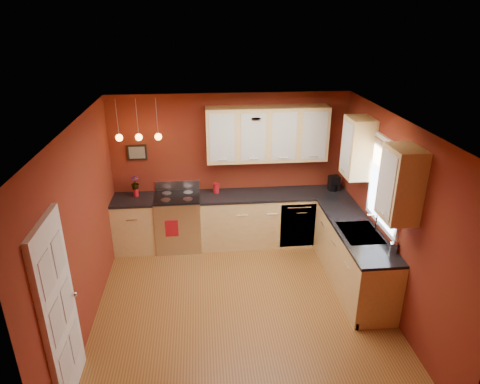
{
  "coord_description": "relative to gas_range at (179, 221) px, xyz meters",
  "views": [
    {
      "loc": [
        -0.49,
        -4.83,
        3.82
      ],
      "look_at": [
        0.06,
        1.0,
        1.33
      ],
      "focal_mm": 32.0,
      "sensor_mm": 36.0,
      "label": 1
    }
  ],
  "objects": [
    {
      "name": "counter_back_left",
      "position": [
        -0.73,
        -0.0,
        0.44
      ],
      "size": [
        0.7,
        0.62,
        0.04
      ],
      "primitive_type": "cube",
      "color": "black",
      "rests_on": "base_cabinets_back_left"
    },
    {
      "name": "counter_back_right",
      "position": [
        1.65,
        -0.0,
        0.44
      ],
      "size": [
        2.54,
        0.62,
        0.04
      ],
      "primitive_type": "cube",
      "color": "black",
      "rests_on": "base_cabinets_back_right"
    },
    {
      "name": "door_left_wall",
      "position": [
        -1.05,
        -3.0,
        0.54
      ],
      "size": [
        0.12,
        0.82,
        2.05
      ],
      "color": "white",
      "rests_on": "floor"
    },
    {
      "name": "sink",
      "position": [
        2.62,
        -1.5,
        0.43
      ],
      "size": [
        0.5,
        0.7,
        0.33
      ],
      "color": "gray",
      "rests_on": "counter_right"
    },
    {
      "name": "wall_back",
      "position": [
        0.92,
        0.3,
        0.82
      ],
      "size": [
        4.0,
        0.02,
        2.6
      ],
      "primitive_type": "cube",
      "color": "maroon",
      "rests_on": "floor"
    },
    {
      "name": "base_cabinets_back_right",
      "position": [
        1.65,
        -0.0,
        -0.03
      ],
      "size": [
        2.54,
        0.6,
        0.9
      ],
      "primitive_type": "cube",
      "color": "#E1C079",
      "rests_on": "floor"
    },
    {
      "name": "window",
      "position": [
        2.89,
        -1.5,
        1.21
      ],
      "size": [
        0.06,
        1.02,
        1.22
      ],
      "color": "white",
      "rests_on": "wall_right"
    },
    {
      "name": "red_vase",
      "position": [
        -0.69,
        0.1,
        0.53
      ],
      "size": [
        0.09,
        0.09,
        0.14
      ],
      "primitive_type": "cylinder",
      "color": "#A5111A",
      "rests_on": "counter_back_left"
    },
    {
      "name": "base_cabinets_back_left",
      "position": [
        -0.73,
        -0.0,
        -0.03
      ],
      "size": [
        0.7,
        0.6,
        0.9
      ],
      "primitive_type": "cube",
      "color": "#E1C079",
      "rests_on": "floor"
    },
    {
      "name": "wall_front",
      "position": [
        0.92,
        -3.9,
        0.82
      ],
      "size": [
        4.0,
        0.02,
        2.6
      ],
      "primitive_type": "cube",
      "color": "maroon",
      "rests_on": "floor"
    },
    {
      "name": "floor",
      "position": [
        0.92,
        -1.8,
        -0.48
      ],
      "size": [
        4.2,
        4.2,
        0.0
      ],
      "primitive_type": "plane",
      "color": "#92602A",
      "rests_on": "ground"
    },
    {
      "name": "wall_left",
      "position": [
        -1.08,
        -1.8,
        0.82
      ],
      "size": [
        0.02,
        4.2,
        2.6
      ],
      "primitive_type": "cube",
      "color": "maroon",
      "rests_on": "floor"
    },
    {
      "name": "wall_right",
      "position": [
        2.92,
        -1.8,
        0.82
      ],
      "size": [
        0.02,
        4.2,
        2.6
      ],
      "primitive_type": "cube",
      "color": "maroon",
      "rests_on": "floor"
    },
    {
      "name": "wall_picture",
      "position": [
        -0.63,
        0.28,
        1.17
      ],
      "size": [
        0.32,
        0.03,
        0.26
      ],
      "primitive_type": "cube",
      "color": "black",
      "rests_on": "wall_back"
    },
    {
      "name": "pendant_lights",
      "position": [
        -0.53,
        -0.05,
        1.53
      ],
      "size": [
        0.71,
        0.11,
        0.66
      ],
      "color": "gray",
      "rests_on": "ceiling"
    },
    {
      "name": "dishwasher_front",
      "position": [
        2.02,
        -0.29,
        -0.03
      ],
      "size": [
        0.6,
        0.02,
        0.8
      ],
      "primitive_type": "cube",
      "color": "silver",
      "rests_on": "base_cabinets_back_right"
    },
    {
      "name": "flowers",
      "position": [
        -0.69,
        0.1,
        0.7
      ],
      "size": [
        0.16,
        0.16,
        0.23
      ],
      "primitive_type": "imported",
      "rotation": [
        0.0,
        0.0,
        0.27
      ],
      "color": "#A5111A",
      "rests_on": "red_vase"
    },
    {
      "name": "red_canister",
      "position": [
        0.66,
        0.12,
        0.54
      ],
      "size": [
        0.11,
        0.11,
        0.17
      ],
      "color": "#A5111A",
      "rests_on": "counter_back_right"
    },
    {
      "name": "base_cabinets_right",
      "position": [
        2.62,
        -1.35,
        -0.03
      ],
      "size": [
        0.6,
        2.1,
        0.9
      ],
      "primitive_type": "cube",
      "color": "#E1C079",
      "rests_on": "floor"
    },
    {
      "name": "upper_cabinets_right",
      "position": [
        2.75,
        -1.48,
        1.47
      ],
      "size": [
        0.35,
        1.95,
        0.9
      ],
      "primitive_type": "cube",
      "color": "#E1C079",
      "rests_on": "wall_right"
    },
    {
      "name": "soap_pump",
      "position": [
        2.86,
        -2.05,
        0.56
      ],
      "size": [
        0.11,
        0.11,
        0.19
      ],
      "primitive_type": "imported",
      "rotation": [
        0.0,
        0.0,
        -0.35
      ],
      "color": "silver",
      "rests_on": "counter_right"
    },
    {
      "name": "counter_right",
      "position": [
        2.62,
        -1.35,
        0.44
      ],
      "size": [
        0.62,
        2.1,
        0.04
      ],
      "primitive_type": "cube",
      "color": "black",
      "rests_on": "base_cabinets_right"
    },
    {
      "name": "coffee_maker",
      "position": [
        2.7,
        0.04,
        0.58
      ],
      "size": [
        0.2,
        0.19,
        0.26
      ],
      "rotation": [
        0.0,
        0.0,
        0.13
      ],
      "color": "black",
      "rests_on": "counter_back_right"
    },
    {
      "name": "gas_range",
      "position": [
        0.0,
        0.0,
        0.0
      ],
      "size": [
        0.76,
        0.64,
        1.11
      ],
      "color": "silver",
      "rests_on": "floor"
    },
    {
      "name": "dish_towel",
      "position": [
        -0.1,
        -0.33,
        0.04
      ],
      "size": [
        0.21,
        0.01,
        0.29
      ],
      "primitive_type": "cube",
      "color": "#A5111A",
      "rests_on": "gas_range"
    },
    {
      "name": "upper_cabinets_back",
      "position": [
        1.52,
        0.12,
        1.47
      ],
      "size": [
        2.0,
        0.35,
        0.9
      ],
      "primitive_type": "cube",
      "color": "#E1C079",
      "rests_on": "wall_back"
    },
    {
      "name": "ceiling",
      "position": [
        0.92,
        -1.8,
        2.12
      ],
      "size": [
        4.0,
        4.2,
        0.02
      ],
      "primitive_type": "cube",
      "color": "white",
      "rests_on": "wall_back"
    }
  ]
}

